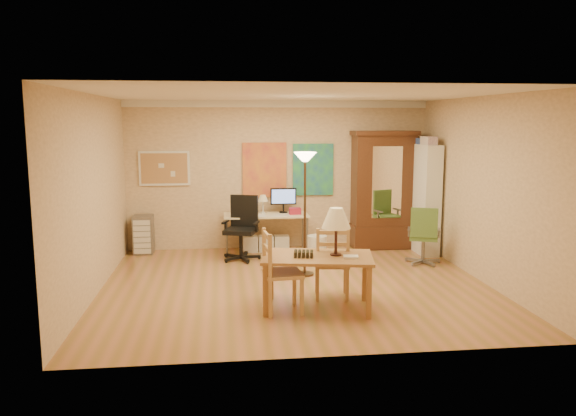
{
  "coord_description": "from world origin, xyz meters",
  "views": [
    {
      "loc": [
        -1.03,
        -7.75,
        2.35
      ],
      "look_at": [
        -0.07,
        0.3,
        1.08
      ],
      "focal_mm": 35.0,
      "sensor_mm": 36.0,
      "label": 1
    }
  ],
  "objects": [
    {
      "name": "wastebin",
      "position": [
        0.56,
        1.44,
        0.21
      ],
      "size": [
        0.33,
        0.33,
        0.42
      ],
      "primitive_type": "cylinder",
      "color": "silver",
      "rests_on": "floor"
    },
    {
      "name": "office_chair_black",
      "position": [
        -0.72,
        1.61,
        0.29
      ],
      "size": [
        0.67,
        0.67,
        1.09
      ],
      "color": "black",
      "rests_on": "floor"
    },
    {
      "name": "art_panel_right",
      "position": [
        0.65,
        2.47,
        1.45
      ],
      "size": [
        0.75,
        0.04,
        0.95
      ],
      "primitive_type": "cube",
      "color": "#246592",
      "rests_on": "floor"
    },
    {
      "name": "ladder_chair_left",
      "position": [
        -0.34,
        -1.11,
        0.48
      ],
      "size": [
        0.5,
        0.52,
        1.03
      ],
      "color": "tan",
      "rests_on": "floor"
    },
    {
      "name": "computer_desk",
      "position": [
        -0.23,
        2.15,
        0.42
      ],
      "size": [
        1.5,
        0.66,
        1.14
      ],
      "color": "beige",
      "rests_on": "floor"
    },
    {
      "name": "bookshelf",
      "position": [
        2.55,
        1.72,
        0.96
      ],
      "size": [
        0.29,
        0.77,
        1.93
      ],
      "color": "white",
      "rests_on": "floor"
    },
    {
      "name": "office_chair_green",
      "position": [
        2.25,
        0.95,
        0.26
      ],
      "size": [
        0.59,
        0.59,
        0.96
      ],
      "color": "slate",
      "rests_on": "floor"
    },
    {
      "name": "corkboard",
      "position": [
        -2.05,
        2.47,
        1.5
      ],
      "size": [
        0.9,
        0.04,
        0.62
      ],
      "primitive_type": "cube",
      "color": "#B27954",
      "rests_on": "floor"
    },
    {
      "name": "floor",
      "position": [
        0.0,
        0.0,
        0.0
      ],
      "size": [
        5.5,
        5.5,
        0.0
      ],
      "primitive_type": "plane",
      "color": "olive",
      "rests_on": "ground"
    },
    {
      "name": "art_panel_left",
      "position": [
        -0.25,
        2.47,
        1.45
      ],
      "size": [
        0.8,
        0.04,
        1.0
      ],
      "primitive_type": "cube",
      "color": "gold",
      "rests_on": "floor"
    },
    {
      "name": "crown_molding",
      "position": [
        0.0,
        2.46,
        2.64
      ],
      "size": [
        5.5,
        0.08,
        0.12
      ],
      "primitive_type": "cube",
      "color": "white",
      "rests_on": "floor"
    },
    {
      "name": "drawer_cart",
      "position": [
        -2.44,
        2.28,
        0.34
      ],
      "size": [
        0.34,
        0.41,
        0.68
      ],
      "color": "slate",
      "rests_on": "floor"
    },
    {
      "name": "dining_table",
      "position": [
        0.22,
        -1.03,
        0.81
      ],
      "size": [
        1.48,
        1.04,
        1.28
      ],
      "color": "brown",
      "rests_on": "floor"
    },
    {
      "name": "torchiere_lamp",
      "position": [
        0.21,
        0.52,
        1.51
      ],
      "size": [
        0.34,
        0.34,
        1.88
      ],
      "color": "#3C2818",
      "rests_on": "floor"
    },
    {
      "name": "armoire",
      "position": [
        1.92,
        2.24,
        0.94
      ],
      "size": [
        1.18,
        0.56,
        2.16
      ],
      "color": "#3C1C10",
      "rests_on": "floor"
    },
    {
      "name": "ladder_chair_back",
      "position": [
        0.4,
        -0.64,
        0.45
      ],
      "size": [
        0.51,
        0.49,
        0.97
      ],
      "color": "tan",
      "rests_on": "floor"
    }
  ]
}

